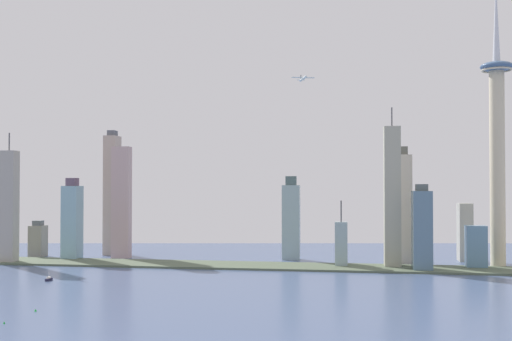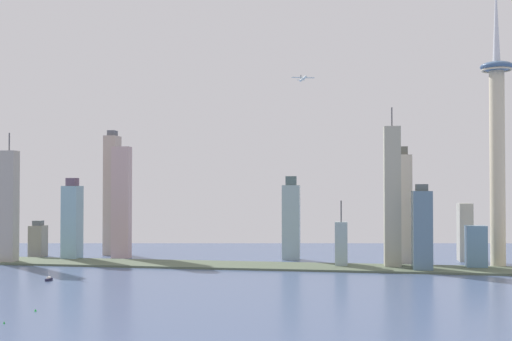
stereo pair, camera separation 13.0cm
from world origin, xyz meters
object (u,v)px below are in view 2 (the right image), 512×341
(observation_tower, at_px, (497,135))
(skyscraper_8, at_px, (392,197))
(skyscraper_1, at_px, (112,194))
(skyscraper_2, at_px, (341,244))
(channel_buoy_2, at_px, (4,322))
(skyscraper_0, at_px, (402,207))
(skyscraper_9, at_px, (72,221))
(skyscraper_7, at_px, (122,202))
(skyscraper_3, at_px, (9,207))
(skyscraper_5, at_px, (465,232))
(airplane, at_px, (303,78))
(skyscraper_11, at_px, (476,247))
(boat_0, at_px, (49,279))
(skyscraper_6, at_px, (422,230))
(channel_buoy_0, at_px, (36,310))
(skyscraper_4, at_px, (291,221))
(skyscraper_10, at_px, (38,240))

(observation_tower, relative_size, skyscraper_8, 1.83)
(skyscraper_1, relative_size, skyscraper_2, 2.19)
(observation_tower, height_order, channel_buoy_2, observation_tower)
(skyscraper_0, distance_m, skyscraper_9, 420.61)
(skyscraper_0, bearing_deg, skyscraper_7, -179.97)
(skyscraper_2, xyz_separation_m, skyscraper_3, (-407.07, -26.09, 42.78))
(skyscraper_5, height_order, channel_buoy_2, skyscraper_5)
(skyscraper_8, relative_size, airplane, 6.56)
(skyscraper_11, bearing_deg, boat_0, -161.34)
(skyscraper_6, distance_m, boat_0, 405.37)
(skyscraper_0, relative_size, boat_0, 13.66)
(skyscraper_9, relative_size, channel_buoy_0, 53.73)
(skyscraper_0, distance_m, channel_buoy_0, 454.93)
(skyscraper_4, bearing_deg, airplane, -73.34)
(skyscraper_5, distance_m, skyscraper_7, 447.09)
(skyscraper_3, height_order, skyscraper_8, skyscraper_8)
(skyscraper_2, xyz_separation_m, boat_0, (-293.04, -143.45, -25.39))
(skyscraper_11, bearing_deg, skyscraper_4, 166.11)
(skyscraper_5, relative_size, skyscraper_8, 0.39)
(skyscraper_1, bearing_deg, boat_0, -84.20)
(skyscraper_1, height_order, skyscraper_5, skyscraper_1)
(skyscraper_11, bearing_deg, skyscraper_6, -157.12)
(skyscraper_6, relative_size, channel_buoy_0, 49.78)
(observation_tower, bearing_deg, skyscraper_4, 171.41)
(skyscraper_3, xyz_separation_m, skyscraper_6, (497.31, 6.68, -23.10))
(boat_0, bearing_deg, skyscraper_9, 16.14)
(observation_tower, distance_m, airplane, 238.16)
(skyscraper_7, bearing_deg, skyscraper_11, -5.06)
(skyscraper_1, xyz_separation_m, skyscraper_10, (-89.69, -37.03, -61.42))
(channel_buoy_0, bearing_deg, skyscraper_7, 99.85)
(skyscraper_3, distance_m, boat_0, 177.27)
(skyscraper_6, distance_m, skyscraper_9, 437.55)
(channel_buoy_2, height_order, airplane, airplane)
(skyscraper_4, distance_m, skyscraper_8, 140.43)
(skyscraper_0, xyz_separation_m, skyscraper_6, (16.50, -66.39, -22.50))
(skyscraper_7, xyz_separation_m, skyscraper_10, (-116.46, -3.10, -51.45))
(skyscraper_9, relative_size, skyscraper_10, 2.18)
(skyscraper_5, relative_size, skyscraper_7, 0.50)
(skyscraper_8, height_order, channel_buoy_0, skyscraper_8)
(skyscraper_6, bearing_deg, channel_buoy_0, -140.67)
(skyscraper_2, relative_size, skyscraper_9, 0.74)
(channel_buoy_2, bearing_deg, skyscraper_5, 46.34)
(skyscraper_11, bearing_deg, skyscraper_5, 89.14)
(skyscraper_6, relative_size, skyscraper_10, 2.02)
(boat_0, xyz_separation_m, channel_buoy_0, (61.31, -139.74, -0.57))
(skyscraper_6, height_order, skyscraper_11, skyscraper_6)
(skyscraper_3, bearing_deg, skyscraper_5, 10.77)
(skyscraper_2, relative_size, skyscraper_3, 0.49)
(channel_buoy_0, xyz_separation_m, airplane, (187.75, 275.10, 222.07))
(airplane, bearing_deg, skyscraper_4, 179.55)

